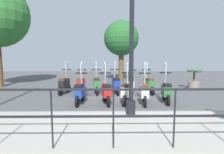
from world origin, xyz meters
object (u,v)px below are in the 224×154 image
object	(u,v)px
scooter_near_2	(126,91)
scooter_far_4	(81,84)
scooter_far_1	(131,84)
tree_distant	(121,39)
scooter_near_4	(80,91)
scooter_far_3	(97,84)
potted_palm	(194,81)
lamp_post_near	(132,43)
scooter_near_1	(145,91)
scooter_far_2	(116,84)
scooter_far_5	(64,84)
scooter_far_0	(148,84)
scooter_near_3	(106,91)
scooter_near_0	(166,90)

from	to	relation	value
scooter_near_2	scooter_far_4	world-z (taller)	same
scooter_far_4	scooter_far_1	bearing A→B (deg)	-89.29
tree_distant	scooter_near_4	world-z (taller)	tree_distant
scooter_near_4	scooter_far_3	xyz separation A→B (m)	(1.84, -0.47, 0.00)
potted_palm	scooter_far_4	bearing A→B (deg)	100.50
lamp_post_near	scooter_near_1	distance (m)	2.37
scooter_far_2	scooter_far_5	world-z (taller)	same
potted_palm	scooter_near_2	world-z (taller)	scooter_near_2
tree_distant	scooter_far_4	bearing A→B (deg)	152.95
scooter_far_0	scooter_far_3	size ratio (longest dim) A/B	1.00
lamp_post_near	scooter_near_4	distance (m)	2.85
scooter_near_3	scooter_near_4	bearing A→B (deg)	80.85
potted_palm	scooter_near_0	distance (m)	3.56
scooter_near_0	scooter_near_2	world-z (taller)	same
tree_distant	scooter_far_2	distance (m)	4.86
scooter_far_0	scooter_far_3	xyz separation A→B (m)	(0.05, 2.46, 0.00)
scooter_far_1	scooter_far_2	size ratio (longest dim) A/B	1.00
potted_palm	scooter_near_2	bearing A→B (deg)	125.30
scooter_near_1	scooter_near_3	world-z (taller)	same
scooter_far_0	scooter_far_5	distance (m)	3.97
lamp_post_near	scooter_far_3	size ratio (longest dim) A/B	2.87
scooter_near_3	scooter_far_3	size ratio (longest dim) A/B	1.00
scooter_far_2	scooter_near_4	bearing A→B (deg)	132.73
scooter_near_3	scooter_near_0	bearing A→B (deg)	-97.60
scooter_near_0	scooter_far_3	bearing A→B (deg)	65.95
scooter_near_0	scooter_near_2	size ratio (longest dim) A/B	1.00
scooter_near_1	scooter_far_4	distance (m)	3.18
scooter_far_2	scooter_far_4	distance (m)	1.64
scooter_near_2	tree_distant	bearing A→B (deg)	12.75
scooter_near_4	scooter_far_5	bearing A→B (deg)	34.39
scooter_far_1	scooter_far_2	world-z (taller)	same
scooter_near_4	scooter_far_1	distance (m)	2.62
potted_palm	scooter_far_1	size ratio (longest dim) A/B	0.69
scooter_near_4	scooter_far_2	bearing A→B (deg)	-32.59
tree_distant	scooter_far_4	xyz separation A→B (m)	(-4.22, 2.15, -2.51)
potted_palm	scooter_far_4	xyz separation A→B (m)	(-1.08, 5.84, 0.04)
scooter_near_1	scooter_far_5	distance (m)	3.91
scooter_near_4	scooter_far_4	world-z (taller)	same
scooter_near_3	scooter_far_4	size ratio (longest dim) A/B	1.00
scooter_near_2	scooter_far_3	bearing A→B (deg)	49.70
scooter_far_0	scooter_far_2	xyz separation A→B (m)	(0.03, 1.55, 0.00)
scooter_near_2	scooter_far_5	distance (m)	3.27
lamp_post_near	scooter_near_4	xyz separation A→B (m)	(1.62, 1.68, -1.63)
scooter_near_1	lamp_post_near	bearing A→B (deg)	164.33
scooter_near_3	scooter_far_5	size ratio (longest dim) A/B	1.00
scooter_far_4	lamp_post_near	bearing A→B (deg)	-145.45
scooter_near_0	scooter_far_3	xyz separation A→B (m)	(1.70, 2.77, 0.00)
scooter_far_2	scooter_far_5	size ratio (longest dim) A/B	1.00
scooter_near_0	scooter_far_2	world-z (taller)	same
scooter_near_2	potted_palm	bearing A→B (deg)	-40.13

